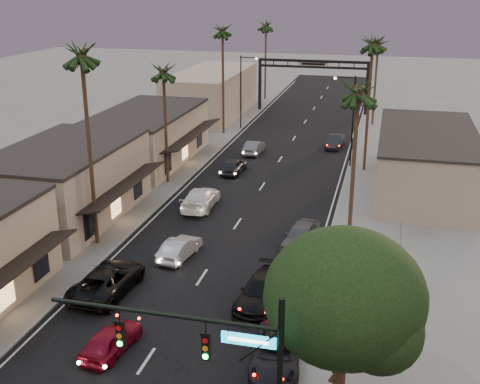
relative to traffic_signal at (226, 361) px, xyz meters
The scene contains 30 objects.
ground 36.80m from the traffic_signal, 98.98° to the left, with size 200.00×200.00×0.00m, color slate.
road 41.70m from the traffic_signal, 97.90° to the left, with size 14.00×120.00×0.02m, color black.
sidewalk_left 50.60m from the traffic_signal, 107.56° to the left, with size 5.00×92.00×0.12m, color slate.
sidewalk_right 48.41m from the traffic_signal, 85.46° to the left, with size 5.00×92.00×0.12m, color slate.
storefront_mid 28.96m from the traffic_signal, 130.35° to the left, with size 8.00×14.00×5.50m, color #A59684.
storefront_far 42.43m from the traffic_signal, 116.19° to the left, with size 8.00×16.00×5.00m, color tan.
storefront_dist 63.83m from the traffic_signal, 107.03° to the left, with size 8.00×20.00×6.00m, color #A59684.
building_right 37.04m from the traffic_signal, 77.00° to the left, with size 8.00×18.00×5.00m, color #A59684.
traffic_signal is the anchor object (origin of this frame).
corner_tree 5.20m from the traffic_signal, 42.31° to the left, with size 6.20×6.20×8.80m.
arch 66.24m from the traffic_signal, 94.93° to the left, with size 15.20×0.40×7.27m.
streetlight_right 41.02m from the traffic_signal, 88.28° to the left, with size 2.13×0.30×9.00m.
streetlight_left 55.45m from the traffic_signal, 103.14° to the left, with size 2.13×0.30×9.00m.
palm_lb 24.44m from the traffic_signal, 128.44° to the left, with size 3.20×3.20×15.20m.
palm_lc 35.46m from the traffic_signal, 114.06° to the left, with size 3.20×3.20×12.20m.
palm_ld 53.47m from the traffic_signal, 105.65° to the left, with size 3.20×3.20×14.20m.
palm_ra 21.19m from the traffic_signal, 81.72° to the left, with size 3.20×3.20×13.20m.
palm_rb 40.77m from the traffic_signal, 85.84° to the left, with size 3.20×3.20×14.20m.
palm_rc 60.31m from the traffic_signal, 87.22° to the left, with size 3.20×3.20×12.20m.
palm_far 75.58m from the traffic_signal, 100.70° to the left, with size 3.20×3.20×13.20m.
oncoming_red 10.88m from the traffic_signal, 140.38° to the left, with size 1.61×4.01×1.37m, color maroon.
oncoming_pickup 16.38m from the traffic_signal, 131.49° to the left, with size 2.73×5.91×1.64m, color black.
oncoming_silver 19.59m from the traffic_signal, 114.68° to the left, with size 1.45×4.16×1.37m, color #98999D.
oncoming_white 28.62m from the traffic_signal, 109.49° to the left, with size 2.25×5.54×1.61m, color white.
oncoming_dgrey 37.68m from the traffic_signal, 104.21° to the left, with size 1.74×4.33×1.48m, color black.
oncoming_grey_far 44.47m from the traffic_signal, 101.46° to the left, with size 1.49×4.27×1.41m, color #58575C.
curbside_near 8.50m from the traffic_signal, 85.97° to the left, with size 2.31×5.00×1.39m, color black.
curbside_black 13.54m from the traffic_signal, 96.21° to the left, with size 2.21×5.45×1.58m, color black.
curbside_grey 21.60m from the traffic_signal, 91.11° to the left, with size 1.91×4.76×1.62m, color #48484C.
curbside_far 48.19m from the traffic_signal, 90.81° to the left, with size 1.48×4.24×1.40m, color black.
Camera 1 is at (10.44, -12.95, 17.49)m, focal length 45.00 mm.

